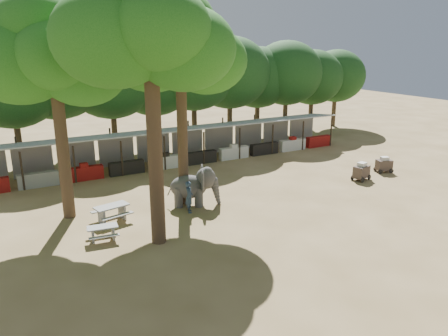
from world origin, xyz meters
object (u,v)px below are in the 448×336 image
yard_tree_left (49,53)px  elephant (195,186)px  cart_back (384,165)px  picnic_table_far (112,211)px  cart_front (361,171)px  yard_tree_center (145,28)px  yard_tree_back (176,45)px  picnic_table_near (103,231)px  handler (189,197)px

yard_tree_left → elephant: yard_tree_left is taller
cart_back → picnic_table_far: bearing=-162.2°
yard_tree_left → cart_back: yard_tree_left is taller
elephant → cart_back: elephant is taller
cart_front → yard_tree_center: bearing=173.1°
yard_tree_back → cart_front: size_ratio=8.33×
yard_tree_center → elephant: yard_tree_center is taller
cart_front → cart_back: (2.66, 0.52, -0.04)m
picnic_table_far → cart_back: bearing=-13.4°
yard_tree_back → picnic_table_far: yard_tree_back is taller
picnic_table_far → cart_back: size_ratio=1.48×
picnic_table_near → cart_back: 19.68m
picnic_table_far → cart_front: (16.03, -1.07, 0.04)m
handler → cart_back: size_ratio=1.31×
yard_tree_back → cart_back: bearing=-5.4°
elephant → cart_back: size_ratio=2.21×
picnic_table_near → cart_front: cart_front is taller
yard_tree_center → handler: bearing=40.5°
yard_tree_center → handler: size_ratio=7.06×
handler → picnic_table_far: (-3.91, 0.75, -0.31)m
yard_tree_center → cart_back: bearing=8.5°
picnic_table_far → yard_tree_center: bearing=-82.7°
yard_tree_center → picnic_table_near: yard_tree_center is taller
elephant → handler: elephant is taller
cart_front → handler: bearing=163.7°
elephant → picnic_table_near: bearing=-135.2°
cart_front → cart_back: cart_front is taller
yard_tree_back → cart_front: 14.48m
yard_tree_center → cart_front: size_ratio=8.83×
elephant → cart_front: (11.41, -1.16, -0.50)m
yard_tree_center → picnic_table_far: yard_tree_center is taller
elephant → picnic_table_far: size_ratio=1.49×
yard_tree_back → handler: size_ratio=6.66×
handler → yard_tree_center: bearing=145.4°
yard_tree_back → handler: (-0.18, -1.59, -7.69)m
handler → cart_front: size_ratio=1.25×
picnic_table_far → cart_back: (18.69, -0.55, -0.00)m
cart_front → cart_back: 2.71m
yard_tree_back → elephant: 7.52m
yard_tree_center → picnic_table_far: (-1.09, 3.16, -8.66)m
picnic_table_far → handler: bearing=-22.6°
yard_tree_center → cart_front: 17.38m
handler → picnic_table_far: handler is taller
yard_tree_back → picnic_table_near: yard_tree_back is taller
handler → cart_back: 14.79m
yard_tree_left → elephant: size_ratio=3.83×
yard_tree_center → cart_back: yard_tree_center is taller
cart_back → elephant: bearing=-163.1°
picnic_table_near → yard_tree_center: bearing=-23.5°
yard_tree_center → cart_back: 19.80m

